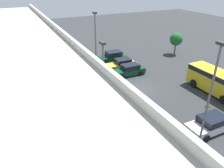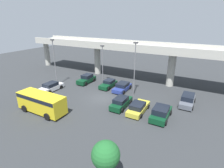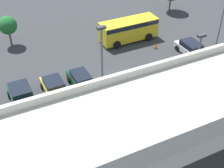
% 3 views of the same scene
% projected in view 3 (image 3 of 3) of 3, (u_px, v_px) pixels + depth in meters
% --- Properties ---
extents(ground_plane, '(108.19, 108.19, 0.00)m').
position_uv_depth(ground_plane, '(122.00, 83.00, 32.27)').
color(ground_plane, '#2D3033').
extents(highway_overpass, '(51.90, 6.23, 7.91)m').
position_uv_depth(highway_overpass, '(206.00, 97.00, 20.22)').
color(highway_overpass, '#ADAAA0').
rests_on(highway_overpass, ground_plane).
extents(parked_car_0, '(2.13, 4.48, 1.51)m').
position_uv_depth(parked_car_0, '(191.00, 49.00, 36.51)').
color(parked_car_0, silver).
rests_on(parked_car_0, ground_plane).
extents(parked_car_1, '(2.04, 4.44, 1.70)m').
position_uv_depth(parked_car_1, '(206.00, 85.00, 30.72)').
color(parked_car_1, '#0C381E').
rests_on(parked_car_1, ground_plane).
extents(parked_car_2, '(2.02, 4.30, 1.41)m').
position_uv_depth(parked_car_2, '(163.00, 101.00, 28.94)').
color(parked_car_2, '#0C381E').
rests_on(parked_car_2, ground_plane).
extents(parked_car_3, '(2.20, 4.53, 1.46)m').
position_uv_depth(parked_car_3, '(133.00, 108.00, 28.01)').
color(parked_car_3, navy).
rests_on(parked_car_3, ground_plane).
extents(parked_car_4, '(1.98, 4.53, 1.57)m').
position_uv_depth(parked_car_4, '(82.00, 81.00, 31.24)').
color(parked_car_4, '#0C381E').
rests_on(parked_car_4, ground_plane).
extents(parked_car_5, '(2.13, 4.85, 1.45)m').
position_uv_depth(parked_car_5, '(55.00, 88.00, 30.42)').
color(parked_car_5, gold).
rests_on(parked_car_5, ground_plane).
extents(parked_car_6, '(2.24, 4.52, 1.69)m').
position_uv_depth(parked_car_6, '(22.00, 96.00, 29.30)').
color(parked_car_6, '#0C381E').
rests_on(parked_car_6, ground_plane).
extents(parked_car_7, '(2.09, 4.69, 1.59)m').
position_uv_depth(parked_car_7, '(7.00, 148.00, 24.14)').
color(parked_car_7, '#515660').
rests_on(parked_car_7, ground_plane).
extents(shuttle_bus, '(7.30, 2.70, 2.69)m').
position_uv_depth(shuttle_bus, '(129.00, 29.00, 38.74)').
color(shuttle_bus, gold).
rests_on(shuttle_bus, ground_plane).
extents(lamp_post_near_aisle, '(0.70, 0.35, 7.63)m').
position_uv_depth(lamp_post_near_aisle, '(196.00, 68.00, 26.47)').
color(lamp_post_near_aisle, slate).
rests_on(lamp_post_near_aisle, ground_plane).
extents(lamp_post_mid_lot, '(0.70, 0.35, 8.85)m').
position_uv_depth(lamp_post_mid_lot, '(222.00, 20.00, 32.49)').
color(lamp_post_mid_lot, slate).
rests_on(lamp_post_mid_lot, ground_plane).
extents(lamp_post_by_overpass, '(0.70, 0.35, 8.94)m').
position_uv_depth(lamp_post_by_overpass, '(102.00, 69.00, 25.05)').
color(lamp_post_by_overpass, slate).
rests_on(lamp_post_by_overpass, ground_plane).
extents(tree_front_right, '(2.23, 2.23, 3.80)m').
position_uv_depth(tree_front_right, '(8.00, 25.00, 37.12)').
color(tree_front_right, brown).
rests_on(tree_front_right, ground_plane).
extents(traffic_cone, '(0.44, 0.44, 0.70)m').
position_uv_depth(traffic_cone, '(155.00, 46.00, 37.86)').
color(traffic_cone, black).
rests_on(traffic_cone, ground_plane).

